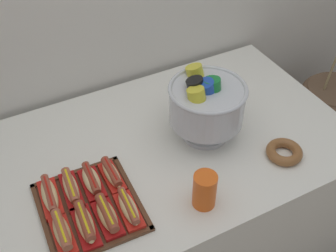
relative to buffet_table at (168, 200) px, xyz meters
The scene contains 15 objects.
ground_plane 0.40m from the buffet_table, ahead, with size 10.00×10.00×0.00m, color #4C4238.
buffet_table is the anchor object (origin of this frame).
floor_vase 1.13m from the buffet_table, ahead, with size 0.46×0.46×1.12m.
serving_tray 0.56m from the buffet_table, 157.99° to the right, with size 0.34×0.37×0.01m.
hot_dog_0 0.68m from the buffet_table, 154.97° to the right, with size 0.07×0.16×0.06m.
hot_dog_1 0.63m from the buffet_table, 150.95° to the right, with size 0.07×0.18×0.07m.
hot_dog_2 0.58m from the buffet_table, 145.71° to the right, with size 0.07×0.16×0.06m.
hot_dog_3 0.54m from the buffet_table, 138.75° to the right, with size 0.07×0.17×0.06m.
hot_dog_4 0.64m from the buffet_table, behind, with size 0.08×0.18×0.06m.
hot_dog_5 0.58m from the buffet_table, behind, with size 0.07×0.18×0.06m.
hot_dog_6 0.53m from the buffet_table, 167.73° to the right, with size 0.08×0.16×0.06m.
hot_dog_7 0.49m from the buffet_table, 163.92° to the right, with size 0.06×0.16×0.06m.
punch_bowl 0.55m from the buffet_table, ahead, with size 0.30×0.30×0.28m.
cup_stack 0.54m from the buffet_table, 95.29° to the right, with size 0.08×0.08×0.14m.
donut 0.59m from the buffet_table, 36.33° to the right, with size 0.14×0.14×0.04m.
Camera 1 is at (-0.57, -1.07, 1.96)m, focal length 45.75 mm.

